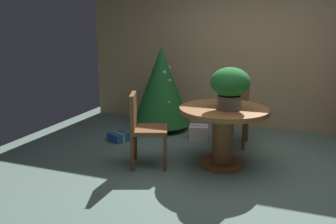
% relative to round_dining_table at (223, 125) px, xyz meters
% --- Properties ---
extents(ground_plane, '(6.60, 6.60, 0.00)m').
position_rel_round_dining_table_xyz_m(ground_plane, '(0.15, -0.32, -0.51)').
color(ground_plane, slate).
extents(back_wall_panel, '(6.00, 0.10, 2.60)m').
position_rel_round_dining_table_xyz_m(back_wall_panel, '(0.15, 1.88, 0.79)').
color(back_wall_panel, tan).
rests_on(back_wall_panel, ground_plane).
extents(round_dining_table, '(1.07, 1.07, 0.73)m').
position_rel_round_dining_table_xyz_m(round_dining_table, '(0.00, 0.00, 0.00)').
color(round_dining_table, brown).
rests_on(round_dining_table, ground_plane).
extents(flower_vase, '(0.46, 0.46, 0.49)m').
position_rel_round_dining_table_xyz_m(flower_vase, '(0.07, -0.06, 0.51)').
color(flower_vase, '#665B51').
rests_on(flower_vase, round_dining_table).
extents(wooden_chair_left, '(0.55, 0.54, 0.91)m').
position_rel_round_dining_table_xyz_m(wooden_chair_left, '(-0.91, -0.33, 0.00)').
color(wooden_chair_left, brown).
rests_on(wooden_chair_left, ground_plane).
extents(wooden_chair_far, '(0.41, 0.45, 0.92)m').
position_rel_round_dining_table_xyz_m(wooden_chair_far, '(0.00, 0.89, 0.02)').
color(wooden_chair_far, brown).
rests_on(wooden_chair_far, ground_plane).
extents(holiday_tree, '(0.98, 0.98, 1.38)m').
position_rel_round_dining_table_xyz_m(holiday_tree, '(-1.27, 1.21, 0.23)').
color(holiday_tree, brown).
rests_on(holiday_tree, ground_plane).
extents(gift_box_cream, '(0.34, 0.30, 0.22)m').
position_rel_round_dining_table_xyz_m(gift_box_cream, '(-0.53, 0.88, -0.40)').
color(gift_box_cream, silver).
rests_on(gift_box_cream, ground_plane).
extents(gift_box_blue, '(0.34, 0.33, 0.13)m').
position_rel_round_dining_table_xyz_m(gift_box_blue, '(-1.65, 0.38, -0.45)').
color(gift_box_blue, '#1E569E').
rests_on(gift_box_blue, ground_plane).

